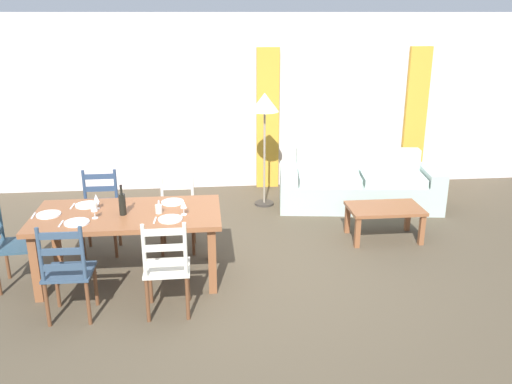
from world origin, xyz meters
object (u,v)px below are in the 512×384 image
couch (358,186)px  coffee_table (385,212)px  dining_chair_far_left (101,212)px  wine_glass_near_right (184,204)px  standing_lamp (265,109)px  dining_chair_near_left (68,272)px  wine_glass_near_left (94,208)px  wine_bottle (122,204)px  dining_chair_far_right (178,210)px  dining_table (128,220)px  coffee_cup_secondary (94,207)px  wine_glass_far_left (96,199)px  dining_chair_head_west (11,243)px  coffee_cup_primary (159,209)px  dining_chair_near_right (167,268)px

couch → coffee_table: bearing=-91.0°
dining_chair_far_left → wine_glass_near_right: 1.40m
wine_glass_near_right → standing_lamp: 2.59m
dining_chair_near_left → wine_glass_near_left: (0.16, 0.62, 0.38)m
dining_chair_far_left → wine_bottle: 0.99m
standing_lamp → coffee_table: bearing=-46.3°
wine_glass_near_right → coffee_table: 2.63m
dining_chair_near_left → dining_chair_far_right: same height
dining_chair_near_left → wine_glass_near_right: (1.04, 0.62, 0.38)m
dining_table → wine_bottle: (-0.03, -0.05, 0.20)m
coffee_cup_secondary → wine_glass_far_left: bearing=71.5°
dining_table → dining_chair_far_left: 0.90m
wine_bottle → couch: size_ratio=0.13×
dining_chair_near_left → wine_bottle: size_ratio=3.04×
dining_chair_near_left → standing_lamp: size_ratio=0.59×
dining_chair_near_left → dining_chair_far_left: 1.51m
standing_lamp → coffee_cup_secondary: bearing=-134.0°
dining_chair_near_left → dining_chair_far_right: 1.76m
dining_chair_head_west → couch: size_ratio=0.41×
coffee_cup_primary → coffee_cup_secondary: (-0.67, 0.14, 0.00)m
dining_table → coffee_table: size_ratio=2.11×
wine_glass_far_left → coffee_cup_secondary: (-0.02, -0.06, -0.07)m
dining_chair_near_right → coffee_cup_primary: dining_chair_near_right is taller
wine_glass_near_left → wine_glass_far_left: size_ratio=1.00×
dining_chair_head_west → standing_lamp: 3.72m
dining_chair_far_left → dining_chair_head_west: same height
dining_chair_head_west → coffee_cup_secondary: (0.83, 0.13, 0.32)m
dining_chair_near_right → wine_glass_far_left: 1.23m
wine_bottle → couch: (3.06, 2.04, -0.58)m
wine_bottle → wine_glass_far_left: (-0.29, 0.20, -0.01)m
wine_glass_near_left → coffee_cup_primary: 0.63m
dining_table → dining_chair_near_left: 0.89m
dining_chair_head_west → standing_lamp: size_ratio=0.59×
dining_chair_near_left → dining_chair_far_left: bearing=88.8°
dining_chair_head_west → coffee_cup_primary: bearing=-0.5°
wine_glass_near_right → coffee_table: wine_glass_near_right is taller
dining_chair_far_left → coffee_cup_primary: bearing=-47.6°
dining_chair_head_west → coffee_cup_secondary: bearing=8.6°
wine_glass_near_left → wine_bottle: bearing=15.2°
wine_glass_far_left → standing_lamp: bearing=45.4°
dining_chair_far_right → dining_table: bearing=-122.2°
dining_table → coffee_cup_primary: bearing=-8.6°
wine_glass_far_left → dining_chair_head_west: bearing=-167.9°
wine_glass_far_left → standing_lamp: (1.99, 2.03, 0.55)m
dining_chair_far_right → wine_glass_far_left: size_ratio=5.96×
wine_glass_far_left → couch: wine_glass_far_left is taller
coffee_cup_secondary → standing_lamp: size_ratio=0.05×
standing_lamp → dining_chair_far_right: bearing=-130.1°
dining_chair_head_west → dining_chair_far_left: bearing=47.0°
dining_chair_far_left → standing_lamp: 2.68m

